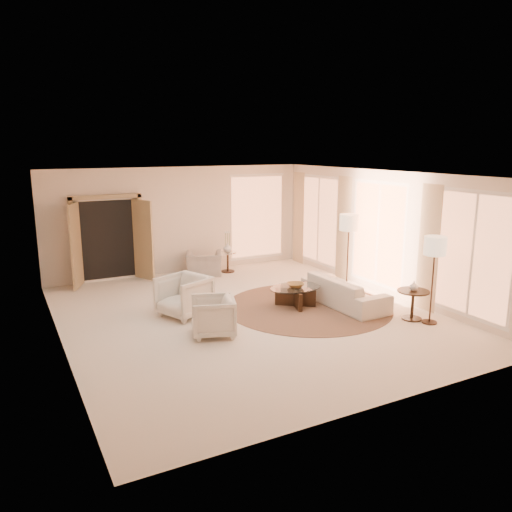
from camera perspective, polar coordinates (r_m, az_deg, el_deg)
name	(u,v)px	position (r m, az deg, el deg)	size (l,w,h in m)	color
room	(247,247)	(9.73, -1.00, 1.02)	(7.04, 8.04, 2.83)	silver
windows_right	(380,234)	(11.74, 14.02, 2.41)	(0.10, 6.40, 2.40)	#FF9C66
window_back_corner	(257,217)	(14.24, 0.16, 4.51)	(1.70, 0.10, 2.40)	#FF9C66
curtains_right	(354,231)	(12.40, 11.09, 2.83)	(0.06, 5.20, 2.60)	#C5B08C
french_doors	(109,240)	(12.77, -16.48, 1.77)	(1.95, 0.66, 2.16)	tan
area_rug	(308,306)	(10.66, 5.94, -5.76)	(3.52, 3.52, 0.01)	#3F271C
sofa	(344,291)	(10.79, 10.06, -3.99)	(2.09, 0.82, 0.61)	silver
armchair_left	(184,294)	(10.05, -8.24, -4.32)	(0.87, 0.81, 0.89)	silver
armchair_right	(213,314)	(9.01, -4.92, -6.66)	(0.75, 0.70, 0.77)	silver
accent_chair	(204,260)	(13.15, -5.97, -0.44)	(0.92, 0.60, 0.81)	#9B958E
coffee_table	(296,294)	(10.60, 4.54, -4.37)	(1.45, 1.45, 0.42)	black
end_table	(413,300)	(10.22, 17.49, -4.78)	(0.62, 0.62, 0.59)	black
side_table	(228,260)	(13.42, -3.25, -0.44)	(0.47, 0.47, 0.55)	#2E2018
floor_lamp_near	(349,226)	(11.71, 10.57, 3.41)	(0.43, 0.43, 1.79)	#2E2018
floor_lamp_far	(435,250)	(9.86, 19.78, 0.66)	(0.41, 0.41, 1.69)	#2E2018
bowl	(296,285)	(10.54, 4.56, -3.33)	(0.35, 0.35, 0.09)	brown
end_vase	(414,286)	(10.14, 17.59, -3.30)	(0.18, 0.18, 0.19)	white
side_vase	(228,248)	(13.35, -3.27, 0.96)	(0.23, 0.23, 0.24)	white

